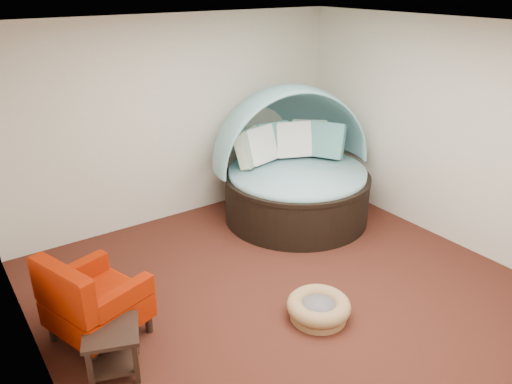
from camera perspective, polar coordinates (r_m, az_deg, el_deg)
floor at (r=5.67m, az=3.65°, el=-11.33°), size 5.00×5.00×0.00m
wall_back at (r=7.02m, az=-8.88°, el=8.11°), size 5.00×0.00×5.00m
wall_left at (r=4.07m, az=-24.81°, el=-5.62°), size 0.00×5.00×5.00m
wall_right at (r=6.78m, az=20.92°, el=6.27°), size 0.00×5.00×5.00m
ceiling at (r=4.67m, az=4.56°, el=18.13°), size 5.00×5.00×0.00m
canopy_daybed at (r=7.05m, az=4.35°, el=3.89°), size 2.54×2.49×1.88m
pet_basket at (r=5.26m, az=7.16°, el=-13.00°), size 0.85×0.85×0.23m
red_armchair at (r=5.01m, az=-18.26°, el=-11.81°), size 1.01×1.01×0.94m
side_table at (r=4.70m, az=-16.08°, el=-16.42°), size 0.60×0.60×0.45m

